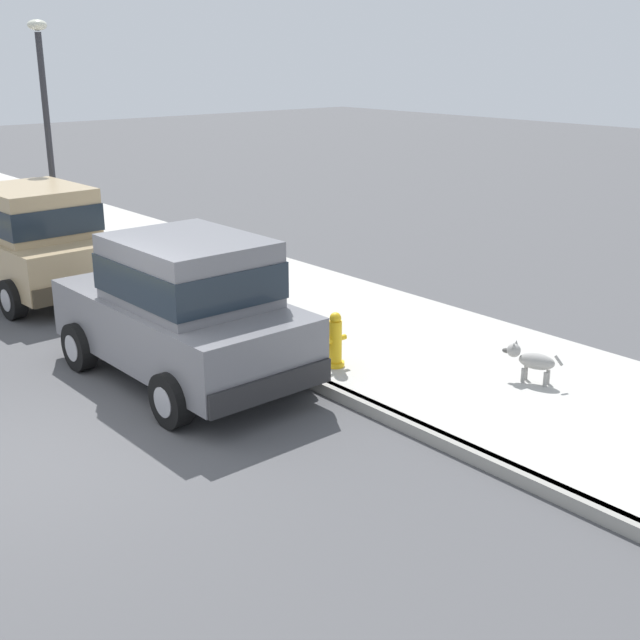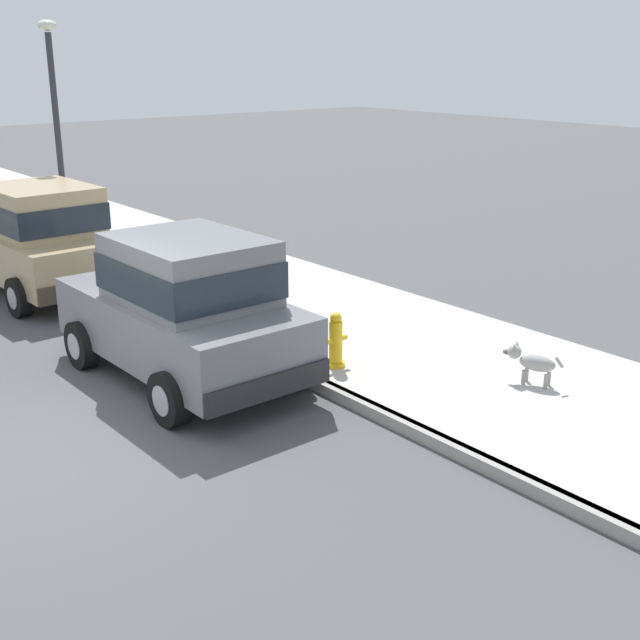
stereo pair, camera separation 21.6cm
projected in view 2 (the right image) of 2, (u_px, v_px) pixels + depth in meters
ground_plane at (48, 446)px, 8.73m from camera, size 80.00×80.00×0.00m
curb at (288, 370)px, 10.62m from camera, size 0.16×64.00×0.14m
sidewalk at (389, 341)px, 11.70m from camera, size 3.60×64.00×0.14m
car_grey_hatchback at (185, 306)px, 10.22m from camera, size 1.99×3.82×1.88m
car_tan_hatchback at (40, 238)px, 13.98m from camera, size 2.06×3.86×1.88m
dog_grey at (532, 361)px, 9.92m from camera, size 0.35×0.73×0.49m
fire_hydrant at (336, 342)px, 10.46m from camera, size 0.34×0.24×0.72m
street_lamp at (55, 111)px, 15.73m from camera, size 0.36×0.36×4.42m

